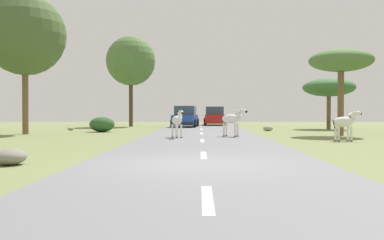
{
  "coord_description": "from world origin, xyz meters",
  "views": [
    {
      "loc": [
        0.17,
        -9.89,
        1.28
      ],
      "look_at": [
        -0.16,
        7.77,
        0.94
      ],
      "focal_mm": 39.21,
      "sensor_mm": 36.0,
      "label": 1
    }
  ],
  "objects_px": {
    "zebra_3": "(232,119)",
    "car_0": "(185,117)",
    "bush_0": "(102,124)",
    "tree_1": "(131,61)",
    "zebra_0": "(177,121)",
    "tree_0": "(341,62)",
    "rock_1": "(10,157)",
    "rock_2": "(268,128)",
    "car_1": "(215,117)",
    "rock_3": "(71,129)",
    "zebra_1": "(345,122)",
    "tree_5": "(25,35)",
    "tree_3": "(329,88)"
  },
  "relations": [
    {
      "from": "car_0",
      "to": "rock_1",
      "type": "xyz_separation_m",
      "value": [
        -3.38,
        -24.83,
        -0.65
      ]
    },
    {
      "from": "zebra_0",
      "to": "tree_0",
      "type": "relative_size",
      "value": 0.29
    },
    {
      "from": "zebra_3",
      "to": "bush_0",
      "type": "xyz_separation_m",
      "value": [
        -7.93,
        5.78,
        -0.42
      ]
    },
    {
      "from": "car_1",
      "to": "tree_5",
      "type": "height_order",
      "value": "tree_5"
    },
    {
      "from": "bush_0",
      "to": "tree_1",
      "type": "bearing_deg",
      "value": 88.99
    },
    {
      "from": "rock_3",
      "to": "tree_0",
      "type": "bearing_deg",
      "value": -20.32
    },
    {
      "from": "car_1",
      "to": "tree_5",
      "type": "distance_m",
      "value": 19.92
    },
    {
      "from": "zebra_0",
      "to": "zebra_3",
      "type": "distance_m",
      "value": 2.92
    },
    {
      "from": "tree_5",
      "to": "zebra_3",
      "type": "bearing_deg",
      "value": -14.11
    },
    {
      "from": "rock_1",
      "to": "rock_2",
      "type": "distance_m",
      "value": 20.65
    },
    {
      "from": "tree_1",
      "to": "rock_2",
      "type": "height_order",
      "value": "tree_1"
    },
    {
      "from": "tree_0",
      "to": "rock_3",
      "type": "xyz_separation_m",
      "value": [
        -16.72,
        6.19,
        -3.9
      ]
    },
    {
      "from": "zebra_3",
      "to": "rock_2",
      "type": "distance_m",
      "value": 8.02
    },
    {
      "from": "tree_0",
      "to": "bush_0",
      "type": "height_order",
      "value": "tree_0"
    },
    {
      "from": "tree_0",
      "to": "tree_1",
      "type": "xyz_separation_m",
      "value": [
        -13.8,
        14.12,
        1.77
      ]
    },
    {
      "from": "tree_0",
      "to": "tree_3",
      "type": "distance_m",
      "value": 9.03
    },
    {
      "from": "bush_0",
      "to": "rock_1",
      "type": "distance_m",
      "value": 16.95
    },
    {
      "from": "zebra_0",
      "to": "bush_0",
      "type": "xyz_separation_m",
      "value": [
        -5.23,
        6.88,
        -0.38
      ]
    },
    {
      "from": "tree_5",
      "to": "bush_0",
      "type": "distance_m",
      "value": 7.05
    },
    {
      "from": "car_1",
      "to": "tree_0",
      "type": "height_order",
      "value": "tree_0"
    },
    {
      "from": "rock_1",
      "to": "rock_2",
      "type": "relative_size",
      "value": 1.22
    },
    {
      "from": "car_1",
      "to": "rock_2",
      "type": "height_order",
      "value": "car_1"
    },
    {
      "from": "tree_1",
      "to": "tree_5",
      "type": "height_order",
      "value": "tree_5"
    },
    {
      "from": "tree_0",
      "to": "tree_3",
      "type": "bearing_deg",
      "value": 76.92
    },
    {
      "from": "tree_1",
      "to": "rock_3",
      "type": "height_order",
      "value": "tree_1"
    },
    {
      "from": "rock_1",
      "to": "car_1",
      "type": "bearing_deg",
      "value": 78.52
    },
    {
      "from": "car_1",
      "to": "rock_1",
      "type": "xyz_separation_m",
      "value": [
        -6.0,
        -29.55,
        -0.65
      ]
    },
    {
      "from": "zebra_3",
      "to": "tree_1",
      "type": "xyz_separation_m",
      "value": [
        -7.75,
        16.0,
        4.88
      ]
    },
    {
      "from": "zebra_1",
      "to": "tree_5",
      "type": "bearing_deg",
      "value": -124.68
    },
    {
      "from": "tree_3",
      "to": "tree_5",
      "type": "relative_size",
      "value": 0.48
    },
    {
      "from": "car_0",
      "to": "tree_5",
      "type": "relative_size",
      "value": 0.55
    },
    {
      "from": "bush_0",
      "to": "zebra_0",
      "type": "bearing_deg",
      "value": -52.77
    },
    {
      "from": "rock_2",
      "to": "rock_3",
      "type": "relative_size",
      "value": 1.53
    },
    {
      "from": "tree_1",
      "to": "bush_0",
      "type": "bearing_deg",
      "value": -91.01
    },
    {
      "from": "car_1",
      "to": "rock_3",
      "type": "relative_size",
      "value": 9.86
    },
    {
      "from": "tree_0",
      "to": "rock_1",
      "type": "xyz_separation_m",
      "value": [
        -12.26,
        -12.96,
        -3.83
      ]
    },
    {
      "from": "zebra_3",
      "to": "tree_1",
      "type": "bearing_deg",
      "value": -118.94
    },
    {
      "from": "zebra_3",
      "to": "rock_2",
      "type": "height_order",
      "value": "zebra_3"
    },
    {
      "from": "bush_0",
      "to": "rock_3",
      "type": "relative_size",
      "value": 3.62
    },
    {
      "from": "car_0",
      "to": "bush_0",
      "type": "bearing_deg",
      "value": 61.97
    },
    {
      "from": "car_1",
      "to": "rock_1",
      "type": "height_order",
      "value": "car_1"
    },
    {
      "from": "tree_3",
      "to": "zebra_3",
      "type": "bearing_deg",
      "value": -127.26
    },
    {
      "from": "zebra_1",
      "to": "bush_0",
      "type": "distance_m",
      "value": 15.21
    },
    {
      "from": "car_1",
      "to": "bush_0",
      "type": "height_order",
      "value": "car_1"
    },
    {
      "from": "rock_2",
      "to": "tree_1",
      "type": "bearing_deg",
      "value": 141.34
    },
    {
      "from": "tree_0",
      "to": "bush_0",
      "type": "xyz_separation_m",
      "value": [
        -13.98,
        3.9,
        -3.54
      ]
    },
    {
      "from": "zebra_3",
      "to": "bush_0",
      "type": "distance_m",
      "value": 9.82
    },
    {
      "from": "zebra_3",
      "to": "car_0",
      "type": "xyz_separation_m",
      "value": [
        -2.83,
        13.75,
        -0.06
      ]
    },
    {
      "from": "zebra_1",
      "to": "rock_2",
      "type": "bearing_deg",
      "value": 173.87
    },
    {
      "from": "zebra_1",
      "to": "car_1",
      "type": "bearing_deg",
      "value": 177.21
    }
  ]
}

